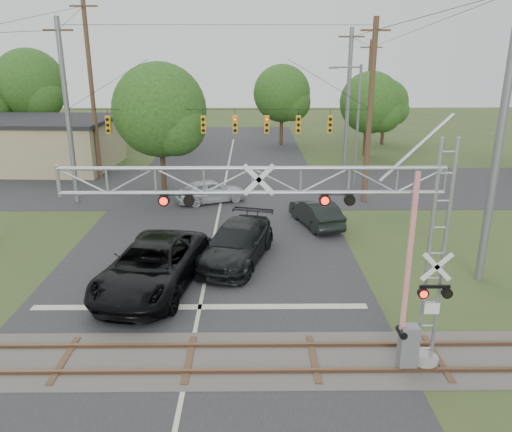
{
  "coord_description": "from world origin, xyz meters",
  "views": [
    {
      "loc": [
        2.01,
        -11.79,
        9.39
      ],
      "look_at": [
        2.2,
        7.5,
        3.08
      ],
      "focal_mm": 35.0,
      "sensor_mm": 36.0,
      "label": 1
    }
  ],
  "objects_px": {
    "car_dark": "(237,243)",
    "pickup_black": "(152,266)",
    "sedan_silver": "(211,191)",
    "streetlight": "(355,120)",
    "commercial_building": "(8,143)",
    "crossing_gantry": "(325,232)",
    "traffic_signal_span": "(233,116)"
  },
  "relations": [
    {
      "from": "car_dark",
      "to": "pickup_black",
      "type": "bearing_deg",
      "value": -124.64
    },
    {
      "from": "car_dark",
      "to": "sedan_silver",
      "type": "bearing_deg",
      "value": 117.03
    },
    {
      "from": "streetlight",
      "to": "commercial_building",
      "type": "bearing_deg",
      "value": 166.76
    },
    {
      "from": "crossing_gantry",
      "to": "sedan_silver",
      "type": "distance_m",
      "value": 19.22
    },
    {
      "from": "pickup_black",
      "to": "streetlight",
      "type": "xyz_separation_m",
      "value": [
        11.57,
        16.82,
        3.85
      ]
    },
    {
      "from": "traffic_signal_span",
      "to": "sedan_silver",
      "type": "xyz_separation_m",
      "value": [
        -1.52,
        -0.12,
        -4.83
      ]
    },
    {
      "from": "crossing_gantry",
      "to": "streetlight",
      "type": "height_order",
      "value": "streetlight"
    },
    {
      "from": "traffic_signal_span",
      "to": "commercial_building",
      "type": "xyz_separation_m",
      "value": [
        -19.58,
        10.68,
        -3.5
      ]
    },
    {
      "from": "traffic_signal_span",
      "to": "car_dark",
      "type": "xyz_separation_m",
      "value": [
        0.46,
        -9.92,
        -4.71
      ]
    },
    {
      "from": "sedan_silver",
      "to": "streetlight",
      "type": "distance_m",
      "value": 11.69
    },
    {
      "from": "pickup_black",
      "to": "car_dark",
      "type": "bearing_deg",
      "value": 49.52
    },
    {
      "from": "crossing_gantry",
      "to": "car_dark",
      "type": "bearing_deg",
      "value": 108.48
    },
    {
      "from": "crossing_gantry",
      "to": "traffic_signal_span",
      "type": "relative_size",
      "value": 0.58
    },
    {
      "from": "commercial_building",
      "to": "streetlight",
      "type": "distance_m",
      "value": 29.08
    },
    {
      "from": "traffic_signal_span",
      "to": "streetlight",
      "type": "distance_m",
      "value": 9.54
    },
    {
      "from": "pickup_black",
      "to": "commercial_building",
      "type": "relative_size",
      "value": 0.39
    },
    {
      "from": "pickup_black",
      "to": "car_dark",
      "type": "distance_m",
      "value": 4.46
    },
    {
      "from": "streetlight",
      "to": "pickup_black",
      "type": "bearing_deg",
      "value": -124.52
    },
    {
      "from": "car_dark",
      "to": "traffic_signal_span",
      "type": "bearing_deg",
      "value": 108.24
    },
    {
      "from": "pickup_black",
      "to": "commercial_building",
      "type": "bearing_deg",
      "value": 135.04
    },
    {
      "from": "streetlight",
      "to": "crossing_gantry",
      "type": "bearing_deg",
      "value": -103.36
    },
    {
      "from": "traffic_signal_span",
      "to": "sedan_silver",
      "type": "distance_m",
      "value": 5.06
    },
    {
      "from": "traffic_signal_span",
      "to": "crossing_gantry",
      "type": "bearing_deg",
      "value": -79.86
    },
    {
      "from": "car_dark",
      "to": "commercial_building",
      "type": "bearing_deg",
      "value": 149.78
    },
    {
      "from": "sedan_silver",
      "to": "streetlight",
      "type": "height_order",
      "value": "streetlight"
    },
    {
      "from": "pickup_black",
      "to": "sedan_silver",
      "type": "bearing_deg",
      "value": 93.23
    },
    {
      "from": "pickup_black",
      "to": "commercial_building",
      "type": "height_order",
      "value": "commercial_building"
    },
    {
      "from": "car_dark",
      "to": "streetlight",
      "type": "height_order",
      "value": "streetlight"
    },
    {
      "from": "car_dark",
      "to": "commercial_building",
      "type": "relative_size",
      "value": 0.34
    },
    {
      "from": "sedan_silver",
      "to": "car_dark",
      "type": "bearing_deg",
      "value": 169.57
    },
    {
      "from": "crossing_gantry",
      "to": "traffic_signal_span",
      "type": "bearing_deg",
      "value": 100.14
    },
    {
      "from": "car_dark",
      "to": "sedan_silver",
      "type": "height_order",
      "value": "car_dark"
    }
  ]
}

